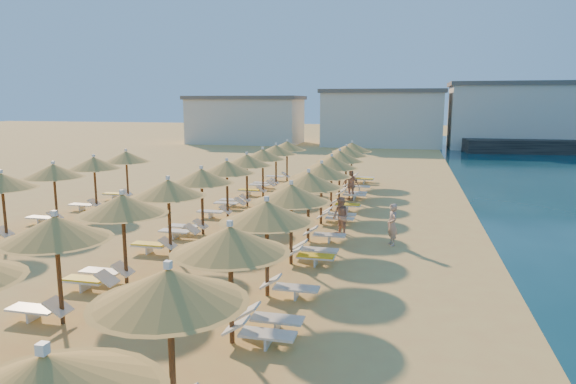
% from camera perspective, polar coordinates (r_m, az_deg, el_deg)
% --- Properties ---
extents(ground, '(220.00, 220.00, 0.00)m').
position_cam_1_polar(ground, '(22.36, -4.09, -4.96)').
color(ground, tan).
rests_on(ground, ground).
extents(hotel_blocks, '(50.18, 9.21, 8.10)m').
position_cam_1_polar(hotel_blocks, '(68.36, 10.68, 8.14)').
color(hotel_blocks, beige).
rests_on(hotel_blocks, ground).
extents(parasol_row_east, '(2.85, 34.41, 3.05)m').
position_cam_1_polar(parasol_row_east, '(21.10, 2.29, 1.21)').
color(parasol_row_east, brown).
rests_on(parasol_row_east, ground).
extents(parasol_row_west, '(2.85, 34.41, 3.05)m').
position_cam_1_polar(parasol_row_west, '(22.48, -9.59, 1.62)').
color(parasol_row_west, brown).
rests_on(parasol_row_west, ground).
extents(parasol_row_inland, '(2.85, 18.63, 3.05)m').
position_cam_1_polar(parasol_row_inland, '(25.03, -26.81, 1.53)').
color(parasol_row_inland, brown).
rests_on(parasol_row_inland, ground).
extents(loungers, '(15.24, 33.01, 0.66)m').
position_cam_1_polar(loungers, '(22.37, -7.86, -4.11)').
color(loungers, white).
rests_on(loungers, ground).
extents(beachgoer_b, '(1.04, 1.04, 1.71)m').
position_cam_1_polar(beachgoer_b, '(22.37, 5.89, -2.73)').
color(beachgoer_b, tan).
rests_on(beachgoer_b, ground).
extents(beachgoer_c, '(1.14, 0.81, 1.80)m').
position_cam_1_polar(beachgoer_c, '(30.58, 6.99, 0.80)').
color(beachgoer_c, tan).
rests_on(beachgoer_c, ground).
extents(beachgoer_a, '(0.63, 0.74, 1.72)m').
position_cam_1_polar(beachgoer_a, '(21.22, 11.51, -3.56)').
color(beachgoer_a, tan).
rests_on(beachgoer_a, ground).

